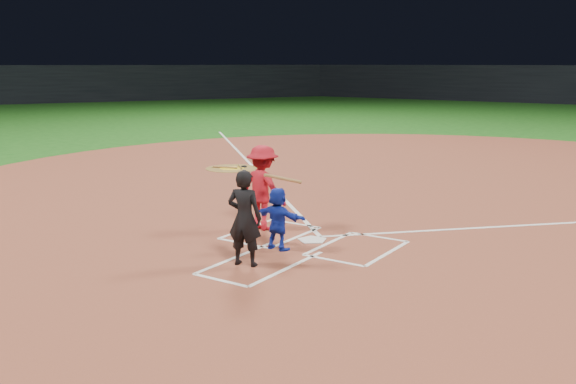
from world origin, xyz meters
The scene contains 13 objects.
ground centered at (0.00, 0.00, 0.00)m, with size 120.00×120.00×0.00m, color #174F13.
home_plate_dirt centered at (0.00, 6.00, 0.01)m, with size 28.00×28.00×0.01m, color brown.
stadium_wall_left centered at (-42.00, 24.00, 1.60)m, with size 1.20×60.00×3.20m, color black.
home_plate centered at (0.00, 0.00, 0.02)m, with size 0.60×0.60×0.02m, color silver.
on_deck_circle centered at (-6.65, 5.92, 0.02)m, with size 1.70×1.70×0.01m, color brown.
on_deck_logo centered at (-6.65, 5.92, 0.02)m, with size 0.80×0.80×0.00m, color yellow.
on_deck_bat_a centered at (-6.50, 6.17, 0.05)m, with size 0.06×0.06×0.84m, color olive.
on_deck_bat_b centered at (-6.85, 5.82, 0.05)m, with size 0.06×0.06×0.84m, color brown.
bat_weight_donut centered at (-6.45, 6.32, 0.05)m, with size 0.19×0.19×0.05m, color black.
catcher centered at (-0.22, -0.86, 0.59)m, with size 1.08×0.34×1.16m, color #162DB3.
umpire centered at (-0.15, -1.95, 0.83)m, with size 0.60×0.39×1.64m, color black.
chalk_markings centered at (0.00, 5.29, 0.01)m, with size 28.35×17.32×0.01m.
batter_at_plate centered at (-1.31, 0.19, 0.88)m, with size 1.41×0.91×1.74m.
Camera 1 is at (6.19, -10.26, 3.38)m, focal length 40.00 mm.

